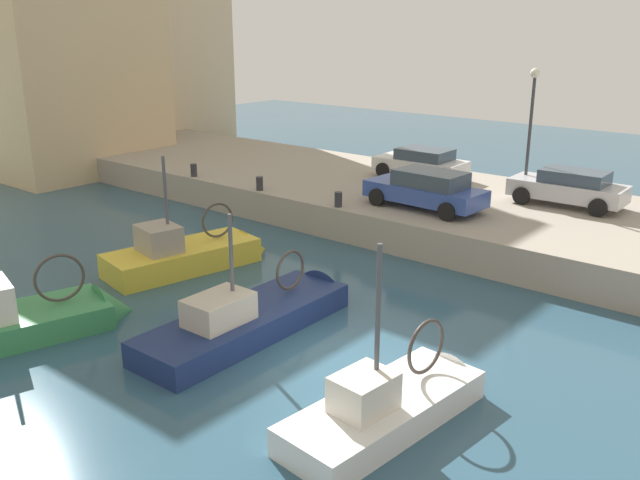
{
  "coord_description": "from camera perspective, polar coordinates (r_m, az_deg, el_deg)",
  "views": [
    {
      "loc": [
        -11.62,
        -8.87,
        7.64
      ],
      "look_at": [
        3.85,
        3.96,
        1.2
      ],
      "focal_mm": 38.39,
      "sensor_mm": 36.0,
      "label": 1
    }
  ],
  "objects": [
    {
      "name": "parked_car_silver",
      "position": [
        26.5,
        20.06,
        4.16
      ],
      "size": [
        1.94,
        4.08,
        1.34
      ],
      "color": "#B7B7BC",
      "rests_on": "quay_wall"
    },
    {
      "name": "fishing_boat_white",
      "position": [
        14.33,
        6.35,
        -14.12
      ],
      "size": [
        5.57,
        2.25,
        4.6
      ],
      "color": "white",
      "rests_on": "ground"
    },
    {
      "name": "fishing_boat_navy",
      "position": [
        18.01,
        -5.25,
        -7.09
      ],
      "size": [
        6.99,
        2.17,
        4.14
      ],
      "color": "navy",
      "rests_on": "ground"
    },
    {
      "name": "fishing_boat_green",
      "position": [
        19.11,
        -23.18,
        -6.84
      ],
      "size": [
        5.79,
        3.28,
        3.91
      ],
      "color": "#388951",
      "rests_on": "ground"
    },
    {
      "name": "parked_car_white",
      "position": [
        29.74,
        8.46,
        6.39
      ],
      "size": [
        2.03,
        3.91,
        1.29
      ],
      "color": "silver",
      "rests_on": "quay_wall"
    },
    {
      "name": "water_surface",
      "position": [
        16.5,
        2.09,
        -9.84
      ],
      "size": [
        80.0,
        80.0,
        0.0
      ],
      "primitive_type": "plane",
      "color": "#2D5166",
      "rests_on": "ground"
    },
    {
      "name": "quay_wall",
      "position": [
        25.75,
        17.95,
        1.01
      ],
      "size": [
        9.0,
        56.0,
        1.2
      ],
      "primitive_type": "cube",
      "color": "#9E9384",
      "rests_on": "ground"
    },
    {
      "name": "parked_car_blue",
      "position": [
        24.8,
        8.85,
        4.21
      ],
      "size": [
        2.06,
        4.43,
        1.4
      ],
      "color": "#334C9E",
      "rests_on": "quay_wall"
    },
    {
      "name": "mooring_bollard_north",
      "position": [
        30.35,
        -10.48,
        5.75
      ],
      "size": [
        0.28,
        0.28,
        0.55
      ],
      "primitive_type": "cylinder",
      "color": "#2D2D33",
      "rests_on": "quay_wall"
    },
    {
      "name": "fishing_boat_yellow",
      "position": [
        22.67,
        -10.62,
        -1.94
      ],
      "size": [
        5.89,
        2.91,
        4.59
      ],
      "color": "gold",
      "rests_on": "ground"
    },
    {
      "name": "mooring_bollard_south",
      "position": [
        24.88,
        1.54,
        3.41
      ],
      "size": [
        0.28,
        0.28,
        0.55
      ],
      "primitive_type": "cylinder",
      "color": "#2D2D33",
      "rests_on": "quay_wall"
    },
    {
      "name": "quay_streetlamp",
      "position": [
        26.86,
        17.23,
        10.17
      ],
      "size": [
        0.36,
        0.36,
        4.83
      ],
      "color": "#38383D",
      "rests_on": "quay_wall"
    },
    {
      "name": "waterfront_building_west",
      "position": [
        38.55,
        -20.9,
        16.84
      ],
      "size": [
        8.63,
        7.2,
        15.49
      ],
      "color": "#D1B284",
      "rests_on": "ground"
    },
    {
      "name": "mooring_bollard_mid",
      "position": [
        27.46,
        -5.06,
        4.72
      ],
      "size": [
        0.28,
        0.28,
        0.55
      ],
      "primitive_type": "cylinder",
      "color": "#2D2D33",
      "rests_on": "quay_wall"
    }
  ]
}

